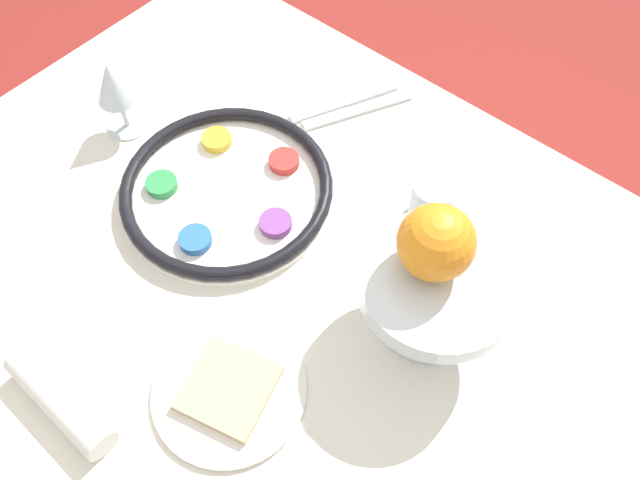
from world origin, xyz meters
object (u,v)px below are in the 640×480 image
Objects in this scene: bread_plate at (229,390)px; fruit_stand at (436,288)px; orange_fruit at (436,242)px; seder_plate at (227,189)px; cup_near at (432,201)px; wine_glass at (113,86)px; napkin_roll at (60,400)px.

fruit_stand is at bearing 60.51° from bread_plate.
orange_fruit is at bearing 64.96° from bread_plate.
cup_near is (0.26, 0.17, 0.02)m from seder_plate.
wine_glass is at bearing -178.55° from seder_plate.
orange_fruit is 0.21m from cup_near.
cup_near is at bearing 119.21° from orange_fruit.
fruit_stand is 2.66× the size of cup_near.
orange_fruit is (-0.02, 0.01, 0.07)m from fruit_stand.
orange_fruit is at bearing 56.60° from napkin_roll.
fruit_stand reaches higher than seder_plate.
seder_plate is 0.24m from wine_glass.
napkin_roll is at bearing -123.40° from orange_fruit.
napkin_roll is at bearing -49.68° from wine_glass.
bread_plate is at bearing -44.87° from seder_plate.
wine_glass is 1.78× the size of cup_near.
napkin_roll is (-0.28, -0.38, -0.08)m from fruit_stand.
orange_fruit reaches higher than fruit_stand.
bread_plate is (-0.12, -0.25, -0.17)m from orange_fruit.
napkin_roll is 2.33× the size of cup_near.
fruit_stand is 0.29m from bread_plate.
wine_glass is 0.67× the size of bread_plate.
bread_plate is at bearing -25.56° from wine_glass.
orange_fruit reaches higher than napkin_roll.
wine_glass reaches higher than seder_plate.
orange_fruit reaches higher than wine_glass.
seder_plate is at bearing -147.00° from cup_near.
seder_plate is at bearing -175.70° from orange_fruit.
bread_plate is at bearing -115.04° from orange_fruit.
cup_near is (0.04, 0.39, 0.03)m from bread_plate.
napkin_roll is 0.56m from cup_near.
napkin_roll is at bearing -108.55° from cup_near.
orange_fruit is 1.24× the size of cup_near.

